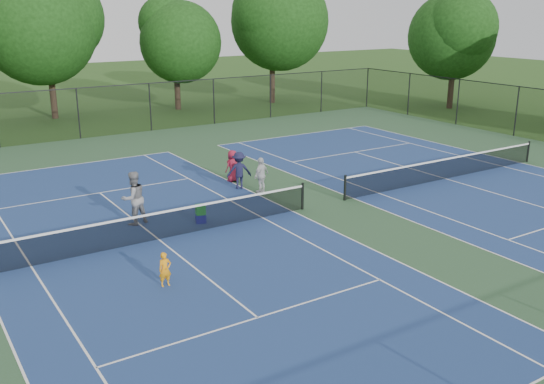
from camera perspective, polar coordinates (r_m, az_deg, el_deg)
ground at (r=24.13m, az=4.91°, el=-1.21°), size 140.00×140.00×0.00m
court_pad at (r=24.13m, az=4.91°, el=-1.20°), size 36.00×36.00×0.01m
tennis_court_left at (r=20.80m, az=-10.63°, el=-4.19°), size 12.00×23.83×1.07m
tennis_court_right at (r=28.76m, az=16.06°, el=1.37°), size 12.00×23.83×1.07m
perimeter_fence at (r=23.68m, az=5.00°, el=2.47°), size 36.08×36.08×3.02m
tree_back_b at (r=45.25m, az=-20.56°, el=14.78°), size 7.60×7.60×10.03m
tree_back_c at (r=47.18m, az=-9.13°, el=14.29°), size 6.00×6.00×8.40m
tree_back_d at (r=50.07m, az=0.02°, el=16.18°), size 7.80×7.80×10.37m
tree_side_e at (r=49.08m, az=16.91°, el=14.28°), size 6.60×6.60×8.87m
child_player at (r=17.29m, az=-10.04°, el=-7.19°), size 0.37×0.25×1.00m
instructor at (r=22.20m, az=-12.90°, el=-0.56°), size 1.08×0.92×1.95m
bystander_a at (r=25.43m, az=-1.02°, el=1.60°), size 0.97×0.69×1.53m
bystander_b at (r=26.03m, az=-3.12°, el=2.04°), size 1.20×0.96×1.62m
bystander_c at (r=27.17m, az=-3.74°, el=2.47°), size 0.79×0.61×1.44m
ball_crate at (r=22.17m, az=-6.72°, el=-2.49°), size 0.44×0.41×0.32m
ball_hopper at (r=22.06m, az=-6.75°, el=-1.66°), size 0.39×0.35×0.37m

